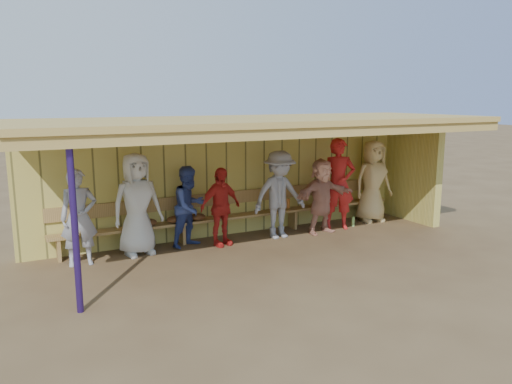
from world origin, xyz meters
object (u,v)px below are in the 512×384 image
at_px(player_f, 321,196).
at_px(bench, 239,210).
at_px(player_h, 373,181).
at_px(player_d, 220,207).
at_px(player_g, 338,184).
at_px(player_c, 190,207).
at_px(player_b, 137,204).
at_px(player_a, 79,217).
at_px(player_e, 279,195).

distance_m(player_f, bench, 1.78).
xyz_separation_m(player_h, bench, (-3.27, 0.36, -0.43)).
relative_size(player_d, player_g, 0.77).
relative_size(player_c, player_f, 0.98).
relative_size(player_d, player_f, 0.96).
bearing_deg(player_g, player_b, -158.74).
relative_size(player_h, bench, 0.25).
relative_size(player_b, player_c, 1.20).
relative_size(player_a, player_c, 1.07).
xyz_separation_m(player_f, player_g, (0.55, 0.15, 0.19)).
xyz_separation_m(player_c, player_e, (1.85, -0.27, 0.11)).
distance_m(player_b, player_d, 1.60).
distance_m(player_f, player_h, 1.69).
distance_m(player_c, player_e, 1.87).
bearing_deg(player_h, bench, -179.80).
distance_m(player_h, bench, 3.32).
height_order(player_a, player_b, player_b).
distance_m(player_f, player_g, 0.60).
bearing_deg(bench, player_c, -165.80).
relative_size(player_a, player_e, 0.93).
bearing_deg(player_b, player_h, -7.79).
bearing_deg(player_e, player_h, 3.75).
distance_m(player_e, player_g, 1.53).
bearing_deg(player_d, player_b, 160.57).
distance_m(player_b, bench, 2.30).
distance_m(player_d, bench, 0.88).
bearing_deg(player_h, player_d, -171.10).
height_order(player_a, player_d, player_a).
bearing_deg(player_h, player_a, -172.46).
relative_size(player_b, player_f, 1.18).
bearing_deg(player_e, bench, 137.50).
xyz_separation_m(player_a, player_c, (2.07, 0.17, -0.05)).
distance_m(player_a, player_e, 3.92).
height_order(player_e, player_h, player_h).
bearing_deg(player_c, player_h, -23.67).
relative_size(player_a, player_b, 0.89).
height_order(player_d, bench, player_d).
bearing_deg(player_g, player_c, -160.02).
height_order(player_c, player_e, player_e).
xyz_separation_m(player_g, player_h, (1.11, 0.16, -0.05)).
relative_size(player_a, player_h, 0.89).
height_order(player_b, bench, player_b).
bearing_deg(player_b, player_g, -9.91).
xyz_separation_m(player_e, player_g, (1.53, 0.05, 0.10)).
bearing_deg(player_f, player_d, 169.63).
height_order(player_g, player_h, player_g).
xyz_separation_m(player_a, player_f, (4.89, -0.20, -0.04)).
height_order(player_a, player_g, player_g).
relative_size(player_c, player_e, 0.87).
distance_m(player_e, player_h, 2.64).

